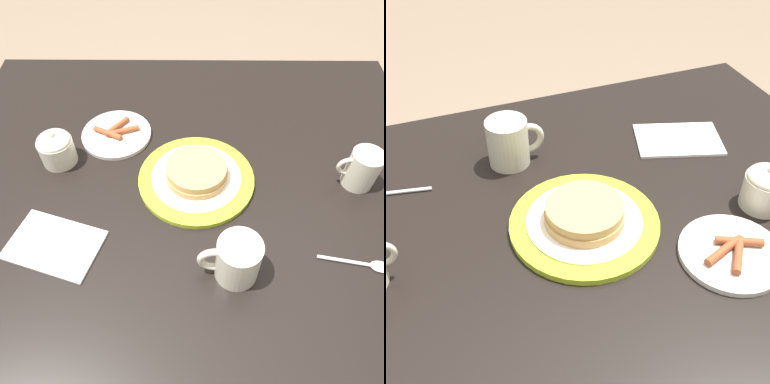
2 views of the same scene
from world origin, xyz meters
TOP-DOWN VIEW (x-y plane):
  - dining_table at (0.00, 0.00)m, footprint 1.14×0.93m
  - pancake_plate at (-0.02, 0.02)m, footprint 0.26×0.26m
  - side_plate_bacon at (0.18, -0.13)m, footprint 0.17×0.17m
  - coffee_mug at (-0.09, 0.24)m, footprint 0.11×0.08m
  - sugar_bowl at (0.30, -0.04)m, footprint 0.08×0.08m
  - napkin at (0.26, 0.19)m, footprint 0.20×0.17m

SIDE VIEW (x-z plane):
  - dining_table at x=0.00m, z-range 0.25..1.00m
  - napkin at x=0.26m, z-range 0.76..0.76m
  - side_plate_bacon at x=0.18m, z-range 0.75..0.77m
  - pancake_plate at x=-0.02m, z-range 0.75..0.80m
  - sugar_bowl at x=0.30m, z-range 0.75..0.84m
  - coffee_mug at x=-0.09m, z-range 0.76..0.85m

